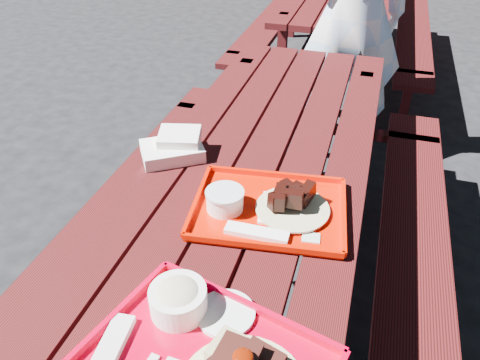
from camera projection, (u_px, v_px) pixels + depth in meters
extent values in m
plane|color=black|center=(250.00, 317.00, 1.99)|extent=(60.00, 60.00, 0.00)
cube|color=#460D11|center=(171.00, 163.00, 1.64)|extent=(0.14, 2.40, 0.04)
cube|color=#460D11|center=(211.00, 170.00, 1.60)|extent=(0.14, 2.40, 0.04)
cube|color=#460D11|center=(253.00, 177.00, 1.57)|extent=(0.14, 2.40, 0.04)
cube|color=#460D11|center=(297.00, 185.00, 1.53)|extent=(0.14, 2.40, 0.04)
cube|color=#460D11|center=(343.00, 193.00, 1.50)|extent=(0.14, 2.40, 0.04)
cube|color=#460D11|center=(113.00, 214.00, 1.88)|extent=(0.25, 2.40, 0.04)
cube|color=#460D11|center=(193.00, 154.00, 2.66)|extent=(0.06, 0.06, 0.42)
cube|color=#460D11|center=(414.00, 276.00, 1.61)|extent=(0.25, 2.40, 0.04)
cube|color=#460D11|center=(404.00, 189.00, 2.39)|extent=(0.06, 0.06, 0.42)
cube|color=#460D11|center=(246.00, 126.00, 2.59)|extent=(0.06, 0.06, 0.75)
cube|color=#460D11|center=(356.00, 142.00, 2.45)|extent=(0.06, 0.06, 0.75)
cube|color=#460D11|center=(300.00, 124.00, 2.49)|extent=(1.40, 0.06, 0.04)
cube|color=#460D11|center=(274.00, 18.00, 4.06)|extent=(0.25, 2.40, 0.04)
cube|color=#460D11|center=(247.00, 78.00, 3.54)|extent=(0.06, 0.06, 0.42)
cube|color=#460D11|center=(292.00, 16.00, 4.85)|extent=(0.06, 0.06, 0.42)
cube|color=#460D11|center=(413.00, 30.00, 3.79)|extent=(0.25, 2.40, 0.04)
cube|color=#460D11|center=(407.00, 98.00, 3.26)|extent=(0.06, 0.06, 0.42)
cube|color=#460D11|center=(409.00, 26.00, 4.57)|extent=(0.06, 0.06, 0.42)
cube|color=#460D11|center=(281.00, 68.00, 3.28)|extent=(0.06, 0.06, 0.75)
cube|color=#460D11|center=(368.00, 77.00, 3.14)|extent=(0.06, 0.06, 0.75)
cube|color=#460D11|center=(383.00, 4.00, 4.64)|extent=(0.06, 0.06, 0.75)
cube|color=#460D11|center=(325.00, 65.00, 3.18)|extent=(1.40, 0.06, 0.04)
cube|color=#C20021|center=(248.00, 305.00, 1.08)|extent=(0.47, 0.13, 0.02)
cube|color=#C20021|center=(113.00, 317.00, 1.05)|extent=(0.11, 0.36, 0.02)
ellipsoid|color=#5A1102|center=(243.00, 353.00, 0.83)|extent=(0.04, 0.04, 0.02)
cylinder|color=white|center=(178.00, 300.00, 1.06)|extent=(0.13, 0.13, 0.07)
ellipsoid|color=beige|center=(178.00, 295.00, 1.05)|extent=(0.11, 0.11, 0.05)
cylinder|color=white|center=(226.00, 313.00, 1.06)|extent=(0.14, 0.14, 0.01)
cube|color=white|center=(105.00, 359.00, 0.96)|extent=(0.07, 0.22, 0.02)
cube|color=red|center=(269.00, 210.00, 1.38)|extent=(0.47, 0.39, 0.01)
cube|color=red|center=(275.00, 175.00, 1.51)|extent=(0.43, 0.07, 0.02)
cube|color=red|center=(262.00, 245.00, 1.24)|extent=(0.43, 0.07, 0.02)
cube|color=red|center=(344.00, 214.00, 1.35)|extent=(0.05, 0.33, 0.02)
cube|color=red|center=(197.00, 199.00, 1.40)|extent=(0.05, 0.33, 0.02)
cube|color=white|center=(286.00, 210.00, 1.37)|extent=(0.17, 0.17, 0.01)
cylinder|color=#C7BA8C|center=(292.00, 208.00, 1.36)|extent=(0.22, 0.22, 0.01)
cylinder|color=white|center=(225.00, 201.00, 1.37)|extent=(0.11, 0.11, 0.05)
cylinder|color=silver|center=(225.00, 193.00, 1.35)|extent=(0.11, 0.11, 0.01)
cube|color=white|center=(257.00, 233.00, 1.28)|extent=(0.18, 0.05, 0.01)
cube|color=silver|center=(311.00, 238.00, 1.27)|extent=(0.05, 0.05, 0.00)
cube|color=white|center=(172.00, 151.00, 1.62)|extent=(0.25, 0.24, 0.05)
cube|color=white|center=(179.00, 137.00, 1.62)|extent=(0.16, 0.14, 0.04)
imported|color=#BDDBFF|center=(353.00, 15.00, 2.56)|extent=(0.76, 0.64, 1.78)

